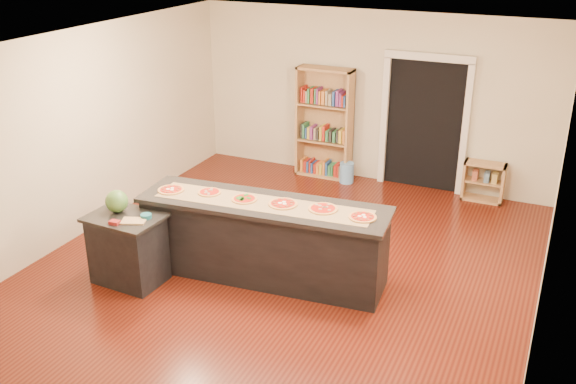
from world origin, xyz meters
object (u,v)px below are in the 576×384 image
at_px(kitchen_island, 264,240).
at_px(low_shelf, 484,182).
at_px(side_counter, 128,248).
at_px(waste_bin, 347,173).
at_px(bookshelf, 324,123).
at_px(watermelon, 117,201).

bearing_deg(kitchen_island, low_shelf, 54.29).
xyz_separation_m(side_counter, low_shelf, (3.51, 4.28, -0.12)).
bearing_deg(waste_bin, bookshelf, 163.79).
xyz_separation_m(low_shelf, watermelon, (-3.67, -4.21, 0.69)).
xyz_separation_m(kitchen_island, watermelon, (-1.59, -0.69, 0.50)).
bearing_deg(low_shelf, watermelon, -131.03).
xyz_separation_m(side_counter, bookshelf, (0.84, 4.25, 0.50)).
distance_m(bookshelf, waste_bin, 0.91).
height_order(bookshelf, watermelon, bookshelf).
bearing_deg(waste_bin, low_shelf, 4.44).
distance_m(side_counter, bookshelf, 4.36).
bearing_deg(kitchen_island, watermelon, -161.68).
bearing_deg(low_shelf, waste_bin, -175.56).
height_order(side_counter, low_shelf, side_counter).
height_order(waste_bin, watermelon, watermelon).
xyz_separation_m(kitchen_island, low_shelf, (2.07, 3.52, -0.19)).
height_order(kitchen_island, waste_bin, kitchen_island).
xyz_separation_m(bookshelf, watermelon, (-1.00, -4.18, 0.07)).
distance_m(kitchen_island, waste_bin, 3.37).
bearing_deg(bookshelf, kitchen_island, -80.30).
distance_m(side_counter, watermelon, 0.59).
height_order(side_counter, watermelon, watermelon).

